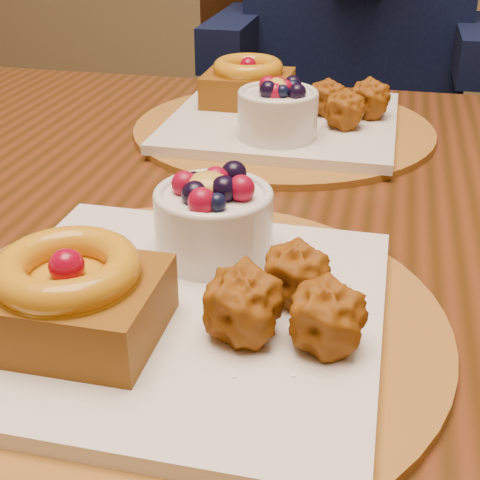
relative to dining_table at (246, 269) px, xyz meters
name	(u,v)px	position (x,y,z in m)	size (l,w,h in m)	color
dining_table	(246,269)	(0.00, 0.00, 0.00)	(1.60, 0.90, 0.76)	#371F0A
place_setting_near	(177,292)	(0.00, -0.21, 0.10)	(0.38, 0.38, 0.09)	brown
place_setting_far	(281,113)	(0.00, 0.21, 0.10)	(0.38, 0.38, 0.09)	brown
chair_far	(295,151)	(-0.07, 0.87, -0.19)	(0.52, 0.52, 0.88)	black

